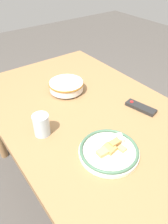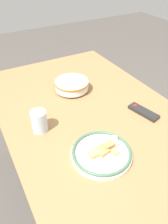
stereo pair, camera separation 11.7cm
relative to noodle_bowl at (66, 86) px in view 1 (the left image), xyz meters
The scene contains 6 objects.
ground_plane 0.81m from the noodle_bowl, ahead, with size 8.00×8.00×0.00m, color #4C4742.
dining_table 0.27m from the noodle_bowl, ahead, with size 1.48×0.95×0.73m.
noodle_bowl is the anchor object (origin of this frame).
food_plate 0.57m from the noodle_bowl, 13.15° to the right, with size 0.27×0.27×0.05m.
tv_remote 0.48m from the noodle_bowl, 30.22° to the left, with size 0.18×0.09×0.02m.
drinking_glass 0.41m from the noodle_bowl, 49.81° to the right, with size 0.08×0.08×0.11m.
Camera 1 is at (0.78, -0.60, 1.49)m, focal length 35.00 mm.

